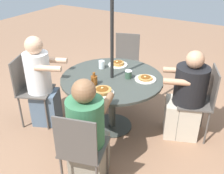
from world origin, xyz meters
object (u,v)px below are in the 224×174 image
at_px(drinking_glass_a, 102,65).
at_px(patio_chair_west, 201,98).
at_px(patio_chair_east, 29,86).
at_px(patio_chair_south, 81,148).
at_px(diner_south, 87,137).
at_px(pancake_plate_c, 145,79).
at_px(patio_table, 112,85).
at_px(patio_chair_north, 126,59).
at_px(coffee_cup, 128,74).
at_px(pancake_plate_b, 102,91).
at_px(syrup_bottle, 94,80).
at_px(diner_east, 41,85).
at_px(pancake_plate_a, 118,64).
at_px(diner_west, 186,99).

bearing_deg(drinking_glass_a, patio_chair_west, 100.06).
xyz_separation_m(patio_chair_east, patio_chair_south, (0.60, 1.28, 0.00)).
height_order(patio_chair_west, drinking_glass_a, patio_chair_west).
distance_m(diner_south, pancake_plate_c, 1.05).
height_order(patio_chair_south, diner_south, diner_south).
xyz_separation_m(patio_table, patio_chair_north, (-1.02, -0.34, -0.09)).
relative_size(patio_chair_south, coffee_cup, 9.33).
xyz_separation_m(pancake_plate_b, drinking_glass_a, (-0.55, -0.36, 0.03)).
height_order(patio_table, patio_chair_east, patio_chair_east).
bearing_deg(patio_chair_east, patio_chair_south, 40.90).
bearing_deg(drinking_glass_a, syrup_bottle, 21.82).
bearing_deg(patio_chair_east, syrup_bottle, 76.88).
bearing_deg(diner_east, pancake_plate_b, 64.98).
height_order(diner_south, coffee_cup, diner_south).
bearing_deg(coffee_cup, patio_table, -65.19).
height_order(diner_east, pancake_plate_a, diner_east).
bearing_deg(diner_south, diner_west, 47.80).
bearing_deg(pancake_plate_b, patio_chair_east, -87.52).
bearing_deg(pancake_plate_a, patio_chair_north, -161.46).
relative_size(patio_table, diner_east, 1.03).
height_order(diner_west, syrup_bottle, diner_west).
relative_size(patio_table, coffee_cup, 12.65).
bearing_deg(patio_chair_north, diner_west, 131.11).
bearing_deg(patio_chair_south, pancake_plate_a, 90.70).
distance_m(patio_chair_east, diner_south, 1.31).
bearing_deg(pancake_plate_a, pancake_plate_c, 66.97).
relative_size(diner_west, pancake_plate_a, 4.39).
distance_m(diner_east, pancake_plate_a, 1.04).
height_order(patio_chair_east, pancake_plate_b, patio_chair_east).
relative_size(patio_chair_west, coffee_cup, 9.33).
bearing_deg(pancake_plate_c, patio_chair_east, -66.71).
height_order(pancake_plate_b, pancake_plate_c, pancake_plate_b).
distance_m(patio_chair_east, patio_chair_west, 2.16).
relative_size(diner_south, coffee_cup, 11.67).
distance_m(patio_chair_south, pancake_plate_c, 1.21).
xyz_separation_m(patio_chair_north, patio_chair_east, (1.46, -0.65, 0.00)).
xyz_separation_m(patio_chair_south, drinking_glass_a, (-1.20, -0.54, 0.24)).
bearing_deg(pancake_plate_c, pancake_plate_a, -113.03).
xyz_separation_m(diner_east, pancake_plate_a, (-0.73, 0.71, 0.18)).
bearing_deg(diner_south, syrup_bottle, 102.49).
bearing_deg(syrup_bottle, coffee_cup, 143.14).
xyz_separation_m(patio_chair_west, coffee_cup, (0.31, -0.83, 0.24)).
height_order(patio_chair_south, diner_west, diner_west).
xyz_separation_m(patio_chair_east, syrup_bottle, (-0.17, 0.90, 0.25)).
bearing_deg(diner_west, syrup_bottle, 101.42).
relative_size(diner_south, diner_west, 1.02).
bearing_deg(patio_chair_east, pancake_plate_b, 68.68).
relative_size(patio_chair_north, pancake_plate_a, 3.59).
bearing_deg(diner_east, diner_west, 88.65).
relative_size(patio_chair_north, pancake_plate_b, 3.59).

